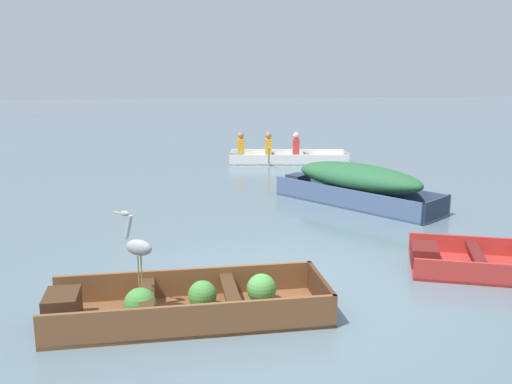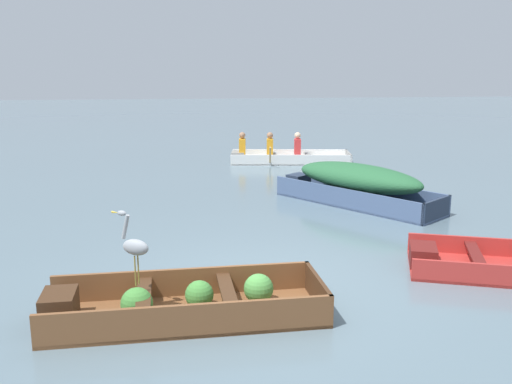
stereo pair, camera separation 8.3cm
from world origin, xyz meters
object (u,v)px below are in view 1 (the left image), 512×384
(dinghy_wooden_brown_foreground, at_px, (183,304))
(rowboat_white_with_crew, at_px, (281,156))
(heron_on_dinghy, at_px, (138,245))
(skiff_slate_blue_mid_moored, at_px, (356,181))

(dinghy_wooden_brown_foreground, bearing_deg, rowboat_white_with_crew, 74.23)
(rowboat_white_with_crew, bearing_deg, heron_on_dinghy, -108.28)
(skiff_slate_blue_mid_moored, xyz_separation_m, rowboat_white_with_crew, (-0.67, 5.13, -0.29))
(dinghy_wooden_brown_foreground, xyz_separation_m, rowboat_white_with_crew, (2.83, 10.01, 0.03))
(skiff_slate_blue_mid_moored, distance_m, rowboat_white_with_crew, 5.18)
(heron_on_dinghy, bearing_deg, dinghy_wooden_brown_foreground, -2.11)
(rowboat_white_with_crew, height_order, heron_on_dinghy, heron_on_dinghy)
(skiff_slate_blue_mid_moored, relative_size, heron_on_dinghy, 4.04)
(dinghy_wooden_brown_foreground, height_order, heron_on_dinghy, heron_on_dinghy)
(dinghy_wooden_brown_foreground, relative_size, skiff_slate_blue_mid_moored, 0.93)
(dinghy_wooden_brown_foreground, distance_m, rowboat_white_with_crew, 10.40)
(skiff_slate_blue_mid_moored, bearing_deg, heron_on_dinghy, -129.22)
(rowboat_white_with_crew, distance_m, heron_on_dinghy, 10.54)
(dinghy_wooden_brown_foreground, relative_size, heron_on_dinghy, 3.75)
(dinghy_wooden_brown_foreground, distance_m, skiff_slate_blue_mid_moored, 6.01)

